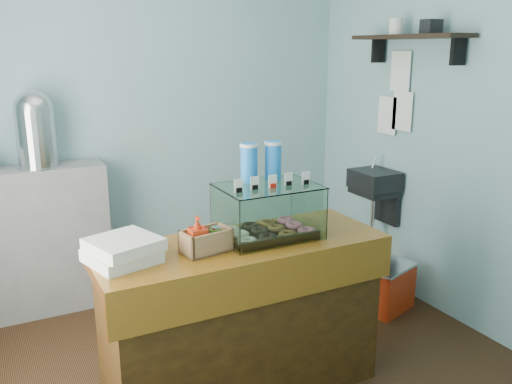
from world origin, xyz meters
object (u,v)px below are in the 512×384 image
display_case (266,205)px  coffee_urn (35,127)px  counter (242,316)px  red_cooler (386,286)px

display_case → coffee_urn: bearing=124.6°
counter → display_case: display_case is taller
counter → display_case: 0.64m
counter → coffee_urn: 2.01m
counter → red_cooler: bearing=15.8°
display_case → counter: bearing=-162.6°
counter → display_case: (0.18, 0.06, 0.61)m
display_case → red_cooler: bearing=16.1°
counter → coffee_urn: coffee_urn is taller
red_cooler → display_case: bearing=177.4°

